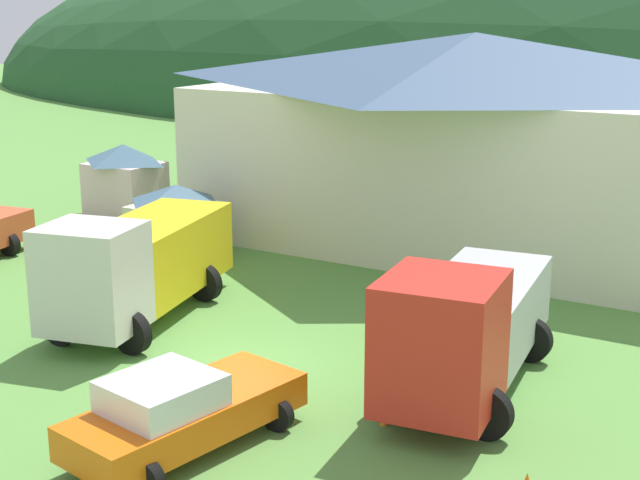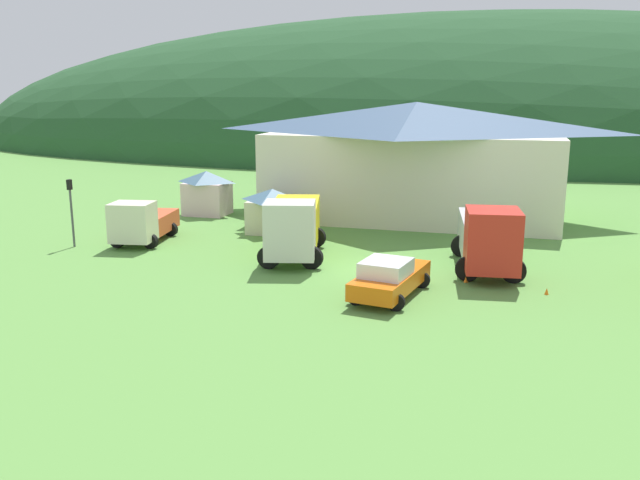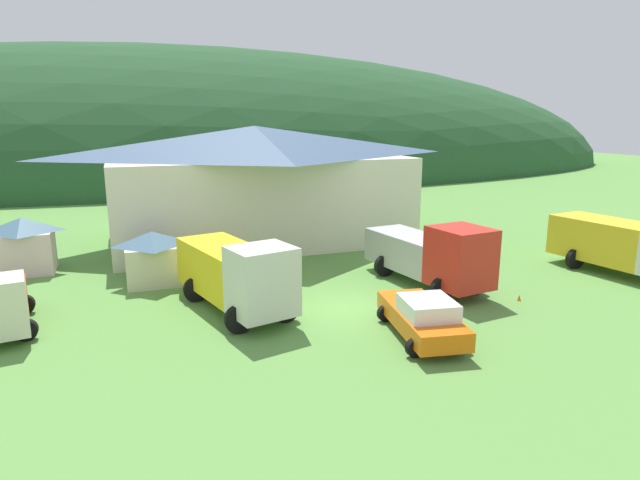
{
  "view_description": "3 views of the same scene",
  "coord_description": "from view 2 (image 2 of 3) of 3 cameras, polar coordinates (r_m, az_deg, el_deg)",
  "views": [
    {
      "loc": [
        12.0,
        -16.4,
        8.48
      ],
      "look_at": [
        -1.22,
        5.67,
        1.78
      ],
      "focal_mm": 50.59,
      "sensor_mm": 36.0,
      "label": 1
    },
    {
      "loc": [
        5.73,
        -29.95,
        8.41
      ],
      "look_at": [
        -3.09,
        1.36,
        0.97
      ],
      "focal_mm": 37.22,
      "sensor_mm": 36.0,
      "label": 2
    },
    {
      "loc": [
        -8.77,
        -20.16,
        8.0
      ],
      "look_at": [
        0.2,
        3.8,
        2.2
      ],
      "focal_mm": 30.05,
      "sensor_mm": 36.0,
      "label": 3
    }
  ],
  "objects": [
    {
      "name": "traffic_light_west",
      "position": [
        38.08,
        -20.61,
        2.81
      ],
      "size": [
        0.2,
        0.32,
        3.69
      ],
      "color": "#4C4C51",
      "rests_on": "ground"
    },
    {
      "name": "ground_plane",
      "position": [
        31.63,
        4.73,
        -2.58
      ],
      "size": [
        200.0,
        200.0,
        0.0
      ],
      "primitive_type": "plane",
      "color": "#5B9342"
    },
    {
      "name": "flatbed_truck_yellow",
      "position": [
        33.59,
        -2.29,
        1.32
      ],
      "size": [
        4.15,
        7.59,
        3.24
      ],
      "rotation": [
        0.0,
        0.0,
        -1.33
      ],
      "color": "silver",
      "rests_on": "ground"
    },
    {
      "name": "light_truck_cream",
      "position": [
        38.03,
        -15.08,
        1.5
      ],
      "size": [
        3.14,
        5.57,
        2.49
      ],
      "rotation": [
        0.0,
        0.0,
        -1.42
      ],
      "color": "beige",
      "rests_on": "ground"
    },
    {
      "name": "crane_truck_red",
      "position": [
        32.07,
        14.22,
        0.29
      ],
      "size": [
        3.64,
        7.69,
        3.26
      ],
      "rotation": [
        0.0,
        0.0,
        -1.45
      ],
      "color": "red",
      "rests_on": "ground"
    },
    {
      "name": "play_shed_pink",
      "position": [
        45.82,
        -9.7,
        4.07
      ],
      "size": [
        3.05,
        2.49,
        2.98
      ],
      "color": "beige",
      "rests_on": "ground"
    },
    {
      "name": "forested_hill_backdrop",
      "position": [
        95.04,
        12.32,
        7.51
      ],
      "size": [
        154.54,
        60.0,
        36.67
      ],
      "primitive_type": "ellipsoid",
      "color": "#234C28",
      "rests_on": "ground"
    },
    {
      "name": "traffic_cone_near_pickup",
      "position": [
        29.4,
        18.89,
        -4.46
      ],
      "size": [
        0.36,
        0.36,
        0.57
      ],
      "primitive_type": "cone",
      "color": "orange",
      "rests_on": "ground"
    },
    {
      "name": "depot_building",
      "position": [
        45.49,
        8.2,
        7.06
      ],
      "size": [
        20.02,
        12.48,
        7.56
      ],
      "color": "silver",
      "rests_on": "ground"
    },
    {
      "name": "traffic_cone_mid_row",
      "position": [
        30.24,
        12.41,
        -3.57
      ],
      "size": [
        0.36,
        0.36,
        0.53
      ],
      "primitive_type": "cone",
      "color": "orange",
      "rests_on": "ground"
    },
    {
      "name": "service_pickup_orange",
      "position": [
        27.44,
        6.0,
        -3.23
      ],
      "size": [
        2.93,
        5.23,
        1.66
      ],
      "rotation": [
        0.0,
        0.0,
        -1.74
      ],
      "color": "orange",
      "rests_on": "ground"
    },
    {
      "name": "play_shed_cream",
      "position": [
        39.63,
        -4.1,
        2.59
      ],
      "size": [
        2.81,
        2.73,
        2.63
      ],
      "color": "beige",
      "rests_on": "ground"
    }
  ]
}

